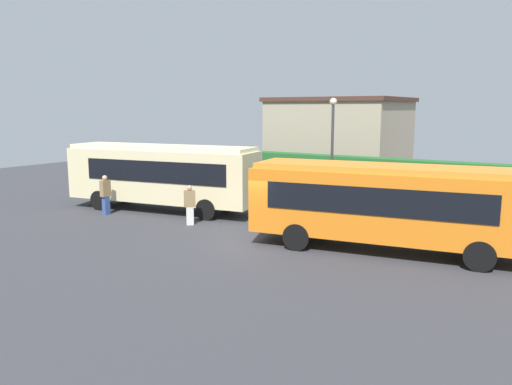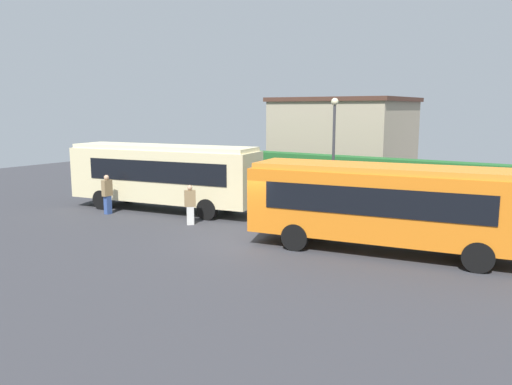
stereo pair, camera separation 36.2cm
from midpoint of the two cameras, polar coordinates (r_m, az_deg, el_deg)
The scene contains 10 objects.
ground_plane at distance 19.86m, azimuth -0.98°, elevation -5.52°, with size 64.00×64.00×0.00m, color #38383D.
bus_cream at distance 25.86m, azimuth -11.01°, elevation 2.11°, with size 10.29×4.03×3.32m.
bus_orange at distance 18.61m, azimuth 14.23°, elevation -1.11°, with size 10.22×4.11×3.14m.
person_left at distance 25.73m, azimuth -17.03°, elevation -0.14°, with size 0.26×0.49×1.94m.
person_center at distance 22.63m, azimuth -7.95°, elevation -1.32°, with size 0.54×0.53×1.79m.
person_right at distance 21.19m, azimuth 20.80°, elevation -2.60°, with size 0.53×0.48×1.77m.
hedge_row at distance 30.49m, azimuth 12.19°, elevation 1.74°, with size 44.00×1.16×2.31m, color #236029.
depot_building at distance 38.63m, azimuth 9.18°, elevation 6.14°, with size 9.32×7.90×5.93m.
traffic_cone at distance 23.89m, azimuth 25.55°, elevation -3.15°, with size 0.36×0.36×0.60m, color orange.
lamppost at distance 25.54m, azimuth 8.22°, elevation 5.75°, with size 0.36×0.36×5.65m.
Camera 1 is at (10.63, -15.97, 5.13)m, focal length 35.40 mm.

